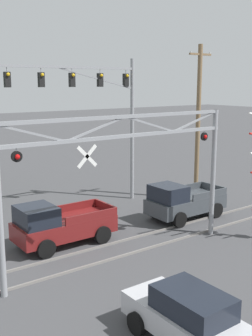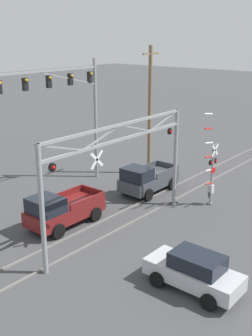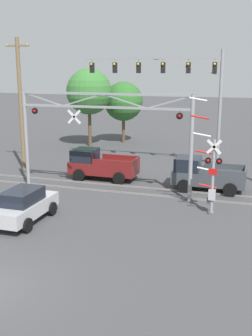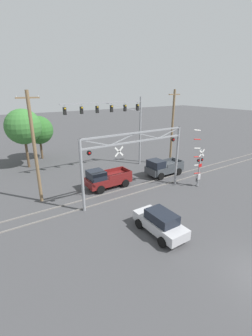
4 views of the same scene
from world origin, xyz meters
The scene contains 11 objects.
rail_track_near centered at (0.00, 12.42, 0.05)m, with size 80.00×0.08×0.10m, color gray.
rail_track_far centered at (0.00, 13.85, 0.05)m, with size 80.00×0.08×0.10m, color gray.
crossing_gantry centered at (-0.01, 12.13, 4.21)m, with size 10.76×0.27×6.11m.
crossing_signal_mast centered at (6.62, 10.31, 2.09)m, with size 1.81×0.35×6.10m.
traffic_signal_span centered at (3.28, 19.66, 6.26)m, with size 10.40×0.39×8.80m.
pickup_truck_lead centered at (-1.46, 15.25, 0.98)m, with size 4.63×2.21×2.04m.
pickup_truck_following centered at (5.78, 14.71, 0.98)m, with size 4.49×2.21×2.04m.
sedan_waiting centered at (-2.06, 6.27, 0.86)m, with size 1.94×4.18×1.70m.
utility_pole_left centered at (-7.83, 15.88, 4.96)m, with size 1.80×0.28×9.62m.
background_tree_beyond_span centered at (-6.84, 26.50, 5.26)m, with size 4.35×4.35×7.46m.
background_tree_far_left_verge centered at (-4.40, 29.57, 4.18)m, with size 3.93×3.93×6.15m.
Camera 3 is at (8.81, -11.18, 7.57)m, focal length 45.00 mm.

